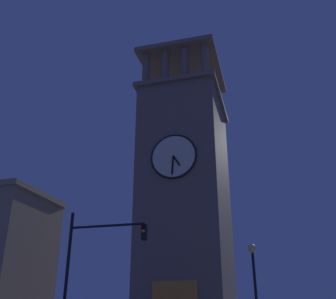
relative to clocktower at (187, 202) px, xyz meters
name	(u,v)px	position (x,y,z in m)	size (l,w,h in m)	color
clocktower	(187,202)	(0.00, 0.00, 0.00)	(7.16, 9.33, 26.46)	#75665B
traffic_signal_near	(91,259)	(1.74, 13.89, -6.42)	(4.11, 0.41, 6.67)	black
street_lamp	(254,276)	(-5.81, 11.09, -7.12)	(0.44, 0.44, 5.13)	black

